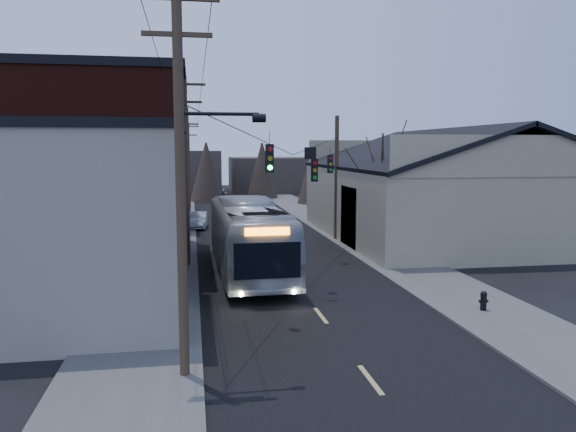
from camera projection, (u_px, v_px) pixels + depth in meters
name	position (u px, v px, depth m)	size (l,w,h in m)	color
ground	(397.00, 414.00, 13.36)	(160.00, 160.00, 0.00)	black
road_surface	(256.00, 231.00, 42.72)	(9.00, 110.00, 0.02)	black
sidewalk_left	(169.00, 233.00, 41.63)	(4.00, 110.00, 0.12)	#474744
sidewalk_right	(338.00, 229.00, 43.80)	(4.00, 110.00, 0.12)	#474744
building_clapboard	(72.00, 226.00, 20.25)	(8.00, 8.00, 7.00)	gray
building_brick	(94.00, 172.00, 30.66)	(10.00, 12.00, 10.00)	black
building_left_far	(134.00, 182.00, 46.58)	(9.00, 14.00, 7.00)	#37312C
warehouse	(446.00, 200.00, 39.68)	(16.16, 20.60, 7.73)	gray
building_far_left	(182.00, 173.00, 75.61)	(10.00, 12.00, 6.00)	#37312C
building_far_right	(272.00, 174.00, 82.74)	(12.00, 14.00, 5.00)	#37312C
bare_tree	(382.00, 194.00, 33.59)	(0.40, 0.40, 7.20)	black
utility_lines	(217.00, 170.00, 35.88)	(11.24, 45.28, 10.50)	#382B1E
bus	(248.00, 237.00, 28.48)	(3.09, 13.19, 3.67)	#A3A9AF
parked_car	(198.00, 220.00, 44.51)	(1.35, 3.87, 1.28)	#B0B2B8
fire_hydrant	(484.00, 300.00, 21.51)	(0.35, 0.26, 0.75)	black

